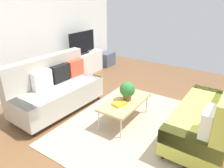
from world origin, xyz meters
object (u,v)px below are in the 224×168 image
object	(u,v)px
tv	(82,43)
storage_trunk	(107,59)
couch_beige	(56,89)
coffee_table	(125,103)
vase_0	(67,55)
tv_console	(83,64)
couch_green	(209,116)
vase_1	(72,54)
potted_plant	(127,90)
table_book_0	(120,104)
bottle_0	(78,52)

from	to	relation	value
tv	storage_trunk	distance (m)	1.32
couch_beige	coffee_table	bearing A→B (deg)	107.53
coffee_table	vase_0	size ratio (longest dim) A/B	7.92
couch_beige	tv_console	world-z (taller)	couch_beige
coffee_table	vase_0	bearing A→B (deg)	68.56
coffee_table	tv_console	distance (m)	2.81
couch_green	coffee_table	xyz separation A→B (m)	(-0.29, 1.42, -0.05)
tv_console	storage_trunk	world-z (taller)	tv_console
couch_beige	vase_1	distance (m)	1.84
coffee_table	potted_plant	bearing A→B (deg)	-6.31
tv	vase_1	size ratio (longest dim) A/B	6.54
table_book_0	bottle_0	xyz separation A→B (m)	(1.45, 2.31, 0.31)
couch_green	potted_plant	xyz separation A→B (m)	(-0.21, 1.41, 0.18)
vase_1	table_book_0	bearing A→B (deg)	-118.56
tv_console	table_book_0	world-z (taller)	tv_console
couch_green	potted_plant	bearing A→B (deg)	99.45
couch_beige	coffee_table	size ratio (longest dim) A/B	1.76
coffee_table	tv_console	size ratio (longest dim) A/B	0.79
couch_beige	table_book_0	xyz separation A→B (m)	(0.22, -1.41, -0.01)
tv_console	couch_green	bearing A→B (deg)	-108.17
tv	bottle_0	bearing A→B (deg)	-175.17
tv	storage_trunk	world-z (taller)	tv
tv_console	vase_0	world-z (taller)	vase_0
storage_trunk	vase_0	xyz separation A→B (m)	(-1.68, 0.15, 0.49)
tv_console	vase_0	bearing A→B (deg)	175.07
potted_plant	vase_0	bearing A→B (deg)	70.14
vase_0	storage_trunk	bearing A→B (deg)	-5.10
coffee_table	table_book_0	size ratio (longest dim) A/B	4.58
couch_beige	tv_console	bearing A→B (deg)	-151.52
coffee_table	storage_trunk	distance (m)	3.47
coffee_table	tv	distance (m)	2.85
couch_green	tv_console	distance (m)	3.98
storage_trunk	couch_beige	bearing A→B (deg)	-164.51
coffee_table	couch_green	bearing A→B (deg)	-78.63
tv_console	bottle_0	bearing A→B (deg)	-170.41
couch_beige	couch_green	distance (m)	2.92
couch_green	coffee_table	distance (m)	1.45
tv_console	bottle_0	distance (m)	0.49
couch_beige	vase_1	xyz separation A→B (m)	(1.53, 0.98, 0.26)
tv	table_book_0	bearing A→B (deg)	-125.95
potted_plant	bottle_0	xyz separation A→B (m)	(1.22, 2.32, 0.13)
tv_console	potted_plant	distance (m)	2.79
potted_plant	vase_0	world-z (taller)	potted_plant
couch_green	tv_console	bearing A→B (deg)	72.72
tv_console	vase_0	xyz separation A→B (m)	(-0.58, 0.05, 0.39)
vase_0	couch_green	bearing A→B (deg)	-99.78
couch_beige	potted_plant	distance (m)	1.51
table_book_0	vase_1	xyz separation A→B (m)	(1.30, 2.40, 0.28)
potted_plant	bottle_0	bearing A→B (deg)	62.40
coffee_table	bottle_0	world-z (taller)	bottle_0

